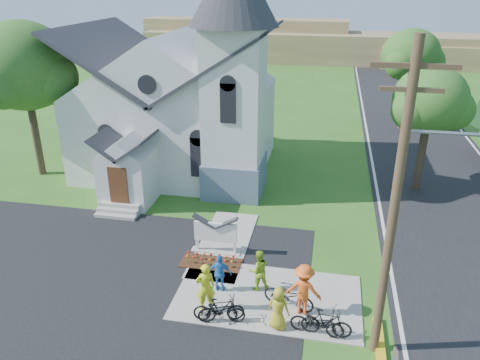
% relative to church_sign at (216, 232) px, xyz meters
% --- Properties ---
extents(ground, '(120.00, 120.00, 0.00)m').
position_rel_church_sign_xyz_m(ground, '(1.20, -3.20, -1.03)').
color(ground, '#31621C').
rests_on(ground, ground).
extents(parking_lot, '(20.00, 16.00, 0.02)m').
position_rel_church_sign_xyz_m(parking_lot, '(-5.80, -5.20, -1.02)').
color(parking_lot, black).
rests_on(parking_lot, ground).
extents(road, '(8.00, 90.00, 0.02)m').
position_rel_church_sign_xyz_m(road, '(11.20, 11.80, -1.02)').
color(road, black).
rests_on(road, ground).
extents(sidewalk, '(7.00, 4.00, 0.05)m').
position_rel_church_sign_xyz_m(sidewalk, '(2.70, -2.70, -1.00)').
color(sidewalk, '#9C978D').
rests_on(sidewalk, ground).
extents(church, '(12.35, 12.00, 13.00)m').
position_rel_church_sign_xyz_m(church, '(-4.28, 9.28, 4.22)').
color(church, silver).
rests_on(church, ground).
extents(church_sign, '(2.20, 0.40, 1.70)m').
position_rel_church_sign_xyz_m(church_sign, '(0.00, 0.00, 0.00)').
color(church_sign, '#9C978D').
rests_on(church_sign, ground).
extents(flower_bed, '(2.60, 1.10, 0.07)m').
position_rel_church_sign_xyz_m(flower_bed, '(0.00, -0.90, -0.99)').
color(flower_bed, '#331C0D').
rests_on(flower_bed, ground).
extents(utility_pole, '(3.45, 0.28, 10.00)m').
position_rel_church_sign_xyz_m(utility_pole, '(6.56, -4.70, 4.38)').
color(utility_pole, '#443322').
rests_on(utility_pole, ground).
extents(tree_lot_corner, '(5.60, 5.60, 9.15)m').
position_rel_church_sign_xyz_m(tree_lot_corner, '(-12.80, 6.80, 5.58)').
color(tree_lot_corner, '#33271C').
rests_on(tree_lot_corner, ground).
extents(tree_road_near, '(4.00, 4.00, 7.05)m').
position_rel_church_sign_xyz_m(tree_road_near, '(9.70, 8.80, 4.18)').
color(tree_road_near, '#33271C').
rests_on(tree_road_near, ground).
extents(tree_road_mid, '(4.40, 4.40, 7.80)m').
position_rel_church_sign_xyz_m(tree_road_mid, '(10.20, 20.80, 4.75)').
color(tree_road_mid, '#33271C').
rests_on(tree_road_mid, ground).
extents(distant_hills, '(61.00, 10.00, 5.60)m').
position_rel_church_sign_xyz_m(distant_hills, '(4.56, 53.13, 1.15)').
color(distant_hills, brown).
rests_on(distant_hills, ground).
extents(cyclist_0, '(0.84, 0.72, 1.94)m').
position_rel_church_sign_xyz_m(cyclist_0, '(0.59, -3.87, -0.01)').
color(cyclist_0, '#C3D018').
rests_on(cyclist_0, sidewalk).
extents(bike_0, '(1.91, 0.84, 0.97)m').
position_rel_church_sign_xyz_m(bike_0, '(1.21, -4.40, -0.49)').
color(bike_0, black).
rests_on(bike_0, sidewalk).
extents(cyclist_1, '(1.01, 0.93, 1.69)m').
position_rel_church_sign_xyz_m(cyclist_1, '(2.25, -2.26, -0.13)').
color(cyclist_1, '#87BB23').
rests_on(cyclist_1, sidewalk).
extents(bike_1, '(1.73, 1.00, 1.00)m').
position_rel_church_sign_xyz_m(bike_1, '(1.28, -4.40, -0.48)').
color(bike_1, black).
rests_on(bike_1, sidewalk).
extents(cyclist_2, '(0.92, 0.38, 1.56)m').
position_rel_church_sign_xyz_m(cyclist_2, '(0.83, -2.65, -0.20)').
color(cyclist_2, blue).
rests_on(cyclist_2, sidewalk).
extents(bike_2, '(2.05, 1.17, 1.02)m').
position_rel_church_sign_xyz_m(bike_2, '(3.53, -3.15, -0.47)').
color(bike_2, black).
rests_on(bike_2, sidewalk).
extents(cyclist_3, '(1.36, 0.88, 1.98)m').
position_rel_church_sign_xyz_m(cyclist_3, '(4.06, -3.35, 0.01)').
color(cyclist_3, '#F75C1B').
rests_on(cyclist_3, sidewalk).
extents(bike_3, '(1.75, 0.60, 1.04)m').
position_rel_church_sign_xyz_m(bike_3, '(4.92, -4.40, -0.46)').
color(bike_3, black).
rests_on(bike_3, sidewalk).
extents(cyclist_4, '(0.89, 0.68, 1.61)m').
position_rel_church_sign_xyz_m(cyclist_4, '(3.28, -4.32, -0.17)').
color(cyclist_4, '#B0A121').
rests_on(cyclist_4, sidewalk).
extents(bike_4, '(1.90, 0.84, 0.97)m').
position_rel_church_sign_xyz_m(bike_4, '(4.62, -4.40, -0.49)').
color(bike_4, black).
rests_on(bike_4, sidewalk).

